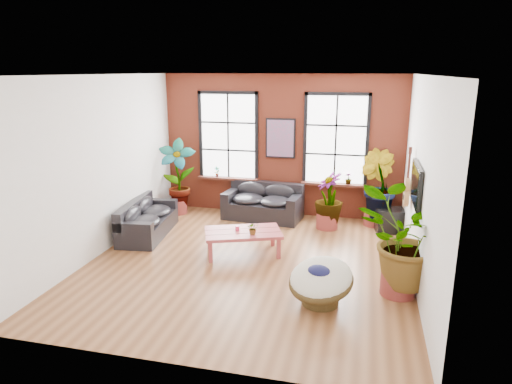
% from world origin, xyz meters
% --- Properties ---
extents(room, '(6.04, 6.54, 3.54)m').
position_xyz_m(room, '(0.00, 0.15, 1.75)').
color(room, brown).
rests_on(room, ground).
extents(sofa_back, '(1.98, 1.12, 0.87)m').
position_xyz_m(sofa_back, '(-0.33, 2.75, 0.39)').
color(sofa_back, black).
rests_on(sofa_back, ground).
extents(sofa_left, '(1.05, 2.03, 0.77)m').
position_xyz_m(sofa_left, '(-2.62, 0.97, 0.35)').
color(sofa_left, black).
rests_on(sofa_left, ground).
extents(coffee_table, '(1.70, 1.34, 0.58)m').
position_xyz_m(coffee_table, '(-0.22, 0.41, 0.42)').
color(coffee_table, '#9E393D').
rests_on(coffee_table, ground).
extents(papasan_chair, '(1.34, 1.34, 0.76)m').
position_xyz_m(papasan_chair, '(1.49, -1.27, 0.39)').
color(papasan_chair, '#453518').
rests_on(papasan_chair, ground).
extents(poster, '(0.74, 0.06, 0.98)m').
position_xyz_m(poster, '(0.00, 3.18, 1.95)').
color(poster, black).
rests_on(poster, room).
extents(tv_wall_unit, '(0.13, 1.86, 1.20)m').
position_xyz_m(tv_wall_unit, '(2.93, 0.60, 1.54)').
color(tv_wall_unit, black).
rests_on(tv_wall_unit, room).
extents(media_box, '(0.72, 0.63, 0.53)m').
position_xyz_m(media_box, '(2.69, 2.48, 0.26)').
color(media_box, black).
rests_on(media_box, ground).
extents(pot_back_left, '(0.65, 0.65, 0.36)m').
position_xyz_m(pot_back_left, '(-2.57, 2.62, 0.18)').
color(pot_back_left, maroon).
rests_on(pot_back_left, ground).
extents(pot_back_right, '(0.58, 0.58, 0.34)m').
position_xyz_m(pot_back_right, '(2.35, 2.81, 0.17)').
color(pot_back_right, maroon).
rests_on(pot_back_right, ground).
extents(pot_right_wall, '(0.72, 0.72, 0.42)m').
position_xyz_m(pot_right_wall, '(2.70, -0.66, 0.21)').
color(pot_right_wall, maroon).
rests_on(pot_right_wall, ground).
extents(pot_mid, '(0.57, 0.57, 0.36)m').
position_xyz_m(pot_mid, '(1.28, 2.35, 0.18)').
color(pot_mid, maroon).
rests_on(pot_mid, ground).
extents(floor_plant_back_left, '(1.04, 0.80, 1.77)m').
position_xyz_m(floor_plant_back_left, '(-2.53, 2.63, 1.04)').
color(floor_plant_back_left, '#124517').
rests_on(floor_plant_back_left, ground).
extents(floor_plant_back_right, '(1.15, 1.16, 1.65)m').
position_xyz_m(floor_plant_back_right, '(2.38, 2.84, 0.97)').
color(floor_plant_back_right, '#124517').
rests_on(floor_plant_back_right, ground).
extents(floor_plant_right_wall, '(1.69, 1.55, 1.59)m').
position_xyz_m(floor_plant_right_wall, '(2.73, -0.69, 0.96)').
color(floor_plant_right_wall, '#124517').
rests_on(floor_plant_right_wall, ground).
extents(floor_plant_mid, '(0.88, 0.88, 1.18)m').
position_xyz_m(floor_plant_mid, '(1.31, 2.37, 0.73)').
color(floor_plant_mid, '#124517').
rests_on(floor_plant_mid, ground).
extents(table_plant, '(0.28, 0.26, 0.25)m').
position_xyz_m(table_plant, '(0.02, 0.28, 0.61)').
color(table_plant, '#124517').
rests_on(table_plant, coffee_table).
extents(sill_plant_left, '(0.17, 0.17, 0.27)m').
position_xyz_m(sill_plant_left, '(-1.65, 3.13, 1.04)').
color(sill_plant_left, '#124517').
rests_on(sill_plant_left, room).
extents(sill_plant_right, '(0.19, 0.19, 0.27)m').
position_xyz_m(sill_plant_right, '(1.70, 3.13, 1.04)').
color(sill_plant_right, '#124517').
rests_on(sill_plant_right, room).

